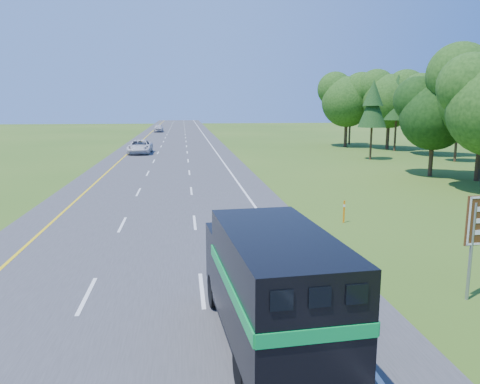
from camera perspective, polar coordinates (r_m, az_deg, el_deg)
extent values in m
cube|color=#38383A|center=(53.87, -8.34, 4.11)|extent=(15.00, 260.00, 0.04)
cube|color=yellow|center=(54.28, -14.17, 3.98)|extent=(0.15, 260.00, 0.01)
cube|color=white|center=(54.01, -2.48, 4.26)|extent=(0.15, 260.00, 0.01)
cylinder|color=black|center=(14.35, -3.11, -11.92)|extent=(0.39, 1.00, 0.98)
cylinder|color=black|center=(14.71, 4.30, -11.36)|extent=(0.39, 1.00, 0.98)
cylinder|color=black|center=(10.56, 0.45, -20.74)|extent=(0.39, 1.00, 0.98)
cylinder|color=black|center=(11.05, 10.62, -19.42)|extent=(0.39, 1.00, 0.98)
cube|color=black|center=(11.92, 3.60, -16.28)|extent=(2.68, 7.30, 0.25)
cube|color=black|center=(14.04, 0.73, -7.70)|extent=(2.31, 1.77, 1.70)
cube|color=black|center=(14.68, 0.07, -5.06)|extent=(1.97, 0.20, 0.54)
cube|color=black|center=(10.81, 4.55, -11.33)|extent=(2.62, 5.34, 2.46)
cube|color=#07923A|center=(8.51, 9.56, -16.92)|extent=(2.23, 0.20, 0.27)
cube|color=#07923A|center=(10.53, -1.51, -11.19)|extent=(0.42, 5.18, 0.27)
cube|color=#07923A|center=(11.11, 10.30, -10.17)|extent=(0.42, 5.18, 0.27)
cube|color=black|center=(8.00, 5.10, -13.05)|extent=(0.40, 0.07, 0.36)
cube|color=black|center=(8.21, 9.71, -12.55)|extent=(0.40, 0.07, 0.36)
cube|color=black|center=(8.46, 14.06, -12.01)|extent=(0.40, 0.07, 0.36)
imported|color=silver|center=(59.36, -12.10, 5.42)|extent=(2.86, 6.06, 1.67)
imported|color=#B3B3BA|center=(105.40, -9.90, 7.68)|extent=(2.01, 4.94, 1.68)
cylinder|color=gray|center=(16.16, 26.33, -6.57)|extent=(0.10, 0.10, 3.12)
cube|color=orange|center=(24.73, 12.56, -2.35)|extent=(0.08, 0.04, 1.17)
cube|color=white|center=(24.66, 12.59, -1.63)|extent=(0.10, 0.05, 0.13)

